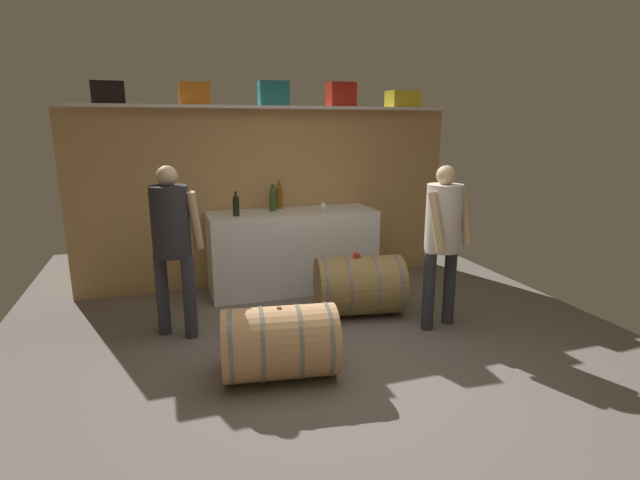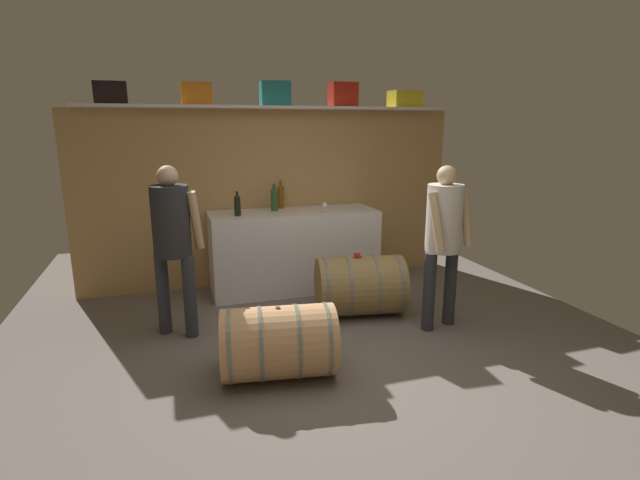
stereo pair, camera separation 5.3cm
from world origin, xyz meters
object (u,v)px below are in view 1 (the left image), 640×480
at_px(wine_bottle_green, 273,199).
at_px(visitor_tasting, 443,230).
at_px(work_cabinet, 293,250).
at_px(wine_barrel_near, 359,285).
at_px(toolcase_yellow, 403,99).
at_px(tasting_cup, 356,255).
at_px(wine_barrel_far, 280,342).
at_px(toolcase_red, 341,95).
at_px(wine_bottle_amber, 279,196).
at_px(winemaker_pouring, 172,234).
at_px(toolcase_black, 108,93).
at_px(wine_glass, 323,206).
at_px(toolcase_teal, 273,94).
at_px(wine_bottle_dark, 236,205).
at_px(toolcase_orange, 194,94).

bearing_deg(wine_bottle_green, visitor_tasting, -52.21).
bearing_deg(work_cabinet, wine_bottle_green, 154.95).
height_order(wine_bottle_green, visitor_tasting, visitor_tasting).
bearing_deg(wine_barrel_near, visitor_tasting, -31.36).
distance_m(toolcase_yellow, tasting_cup, 2.31).
xyz_separation_m(work_cabinet, wine_barrel_far, (-0.65, -2.00, -0.19)).
bearing_deg(toolcase_red, wine_bottle_amber, 176.99).
height_order(toolcase_red, winemaker_pouring, toolcase_red).
distance_m(work_cabinet, wine_bottle_green, 0.66).
bearing_deg(tasting_cup, toolcase_yellow, 48.25).
bearing_deg(visitor_tasting, tasting_cup, -53.73).
height_order(work_cabinet, visitor_tasting, visitor_tasting).
height_order(wine_bottle_amber, wine_barrel_far, wine_bottle_amber).
bearing_deg(wine_barrel_far, toolcase_black, 127.03).
distance_m(toolcase_red, work_cabinet, 1.95).
bearing_deg(wine_glass, wine_bottle_green, 149.57).
distance_m(wine_bottle_amber, wine_bottle_green, 0.19).
height_order(wine_bottle_green, wine_barrel_near, wine_bottle_green).
height_order(wine_bottle_green, wine_barrel_far, wine_bottle_green).
bearing_deg(toolcase_teal, wine_glass, -40.72).
bearing_deg(toolcase_teal, wine_barrel_near, -60.52).
bearing_deg(wine_barrel_far, wine_bottle_green, 86.30).
height_order(wine_barrel_far, winemaker_pouring, winemaker_pouring).
distance_m(toolcase_red, wine_glass, 1.39).
bearing_deg(wine_barrel_far, wine_bottle_dark, 98.67).
height_order(toolcase_teal, toolcase_red, toolcase_red).
height_order(toolcase_teal, toolcase_yellow, toolcase_teal).
distance_m(toolcase_yellow, wine_glass, 1.77).
relative_size(toolcase_black, winemaker_pouring, 0.20).
bearing_deg(toolcase_yellow, toolcase_red, 176.55).
bearing_deg(toolcase_red, wine_glass, -132.72).
relative_size(toolcase_yellow, wine_bottle_dark, 1.41).
xyz_separation_m(toolcase_black, visitor_tasting, (2.94, -1.78, -1.29)).
relative_size(work_cabinet, wine_barrel_far, 2.05).
xyz_separation_m(toolcase_teal, wine_barrel_far, (-0.51, -2.24, -1.99)).
bearing_deg(toolcase_black, toolcase_red, -2.81).
xyz_separation_m(toolcase_yellow, visitor_tasting, (-0.46, -1.78, -1.28)).
height_order(toolcase_red, wine_bottle_green, toolcase_red).
height_order(wine_bottle_dark, wine_bottle_green, wine_bottle_green).
bearing_deg(winemaker_pouring, toolcase_black, 147.82).
distance_m(toolcase_red, tasting_cup, 2.08).
xyz_separation_m(wine_barrel_near, winemaker_pouring, (-1.82, 0.06, 0.67)).
distance_m(toolcase_orange, tasting_cup, 2.49).
distance_m(toolcase_black, wine_bottle_amber, 2.13).
bearing_deg(work_cabinet, winemaker_pouring, -145.64).
distance_m(toolcase_teal, work_cabinet, 1.83).
bearing_deg(wine_glass, toolcase_yellow, 20.75).
bearing_deg(wine_barrel_far, wine_bottle_amber, 84.28).
height_order(toolcase_yellow, wine_barrel_far, toolcase_yellow).
xyz_separation_m(toolcase_teal, toolcase_yellow, (1.66, 0.00, -0.04)).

